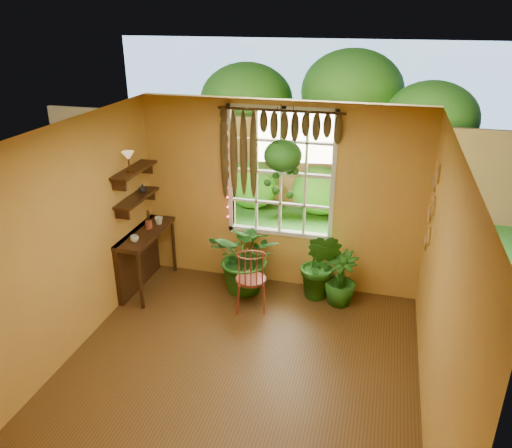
% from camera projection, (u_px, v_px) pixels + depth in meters
% --- Properties ---
extents(floor, '(4.50, 4.50, 0.00)m').
position_uv_depth(floor, '(234.00, 379.00, 5.57)').
color(floor, '#553918').
rests_on(floor, ground).
extents(ceiling, '(4.50, 4.50, 0.00)m').
position_uv_depth(ceiling, '(229.00, 141.00, 4.49)').
color(ceiling, silver).
rests_on(ceiling, wall_back).
extents(wall_back, '(4.00, 0.00, 4.00)m').
position_uv_depth(wall_back, '(280.00, 197.00, 7.02)').
color(wall_back, '#C08A41').
rests_on(wall_back, floor).
extents(wall_left, '(0.00, 4.50, 4.50)m').
position_uv_depth(wall_left, '(59.00, 250.00, 5.50)').
color(wall_left, '#C08A41').
rests_on(wall_left, floor).
extents(wall_right, '(0.00, 4.50, 4.50)m').
position_uv_depth(wall_right, '(440.00, 300.00, 4.55)').
color(wall_right, '#C08A41').
rests_on(wall_right, floor).
extents(window, '(1.52, 0.10, 1.86)m').
position_uv_depth(window, '(281.00, 173.00, 6.91)').
color(window, silver).
rests_on(window, wall_back).
extents(valance_vine, '(1.70, 0.12, 1.10)m').
position_uv_depth(valance_vine, '(274.00, 134.00, 6.59)').
color(valance_vine, '#32200D').
rests_on(valance_vine, window).
extents(string_lights, '(0.03, 0.03, 1.54)m').
position_uv_depth(string_lights, '(227.00, 167.00, 6.99)').
color(string_lights, '#FF2633').
rests_on(string_lights, window).
extents(wall_plates, '(0.04, 0.32, 1.10)m').
position_uv_depth(wall_plates, '(431.00, 210.00, 6.07)').
color(wall_plates, beige).
rests_on(wall_plates, wall_right).
extents(counter_ledge, '(0.40, 1.20, 0.90)m').
position_uv_depth(counter_ledge, '(140.00, 252.00, 7.22)').
color(counter_ledge, '#32200D').
rests_on(counter_ledge, floor).
extents(shelf_lower, '(0.25, 0.90, 0.04)m').
position_uv_depth(shelf_lower, '(137.00, 198.00, 6.87)').
color(shelf_lower, '#32200D').
rests_on(shelf_lower, wall_left).
extents(shelf_upper, '(0.25, 0.90, 0.04)m').
position_uv_depth(shelf_upper, '(134.00, 170.00, 6.71)').
color(shelf_upper, '#32200D').
rests_on(shelf_upper, wall_left).
extents(backyard, '(14.00, 10.00, 12.00)m').
position_uv_depth(backyard, '(335.00, 131.00, 11.09)').
color(backyard, '#205819').
rests_on(backyard, ground).
extents(windsor_chair, '(0.51, 0.53, 1.11)m').
position_uv_depth(windsor_chair, '(251.00, 288.00, 6.75)').
color(windsor_chair, maroon).
rests_on(windsor_chair, floor).
extents(potted_plant_left, '(1.05, 0.92, 1.12)m').
position_uv_depth(potted_plant_left, '(247.00, 256.00, 7.09)').
color(potted_plant_left, '#174612').
rests_on(potted_plant_left, floor).
extents(potted_plant_mid, '(0.71, 0.64, 1.05)m').
position_uv_depth(potted_plant_mid, '(321.00, 265.00, 6.92)').
color(potted_plant_mid, '#174612').
rests_on(potted_plant_mid, floor).
extents(potted_plant_right, '(0.55, 0.55, 0.79)m').
position_uv_depth(potted_plant_right, '(341.00, 278.00, 6.84)').
color(potted_plant_right, '#174612').
rests_on(potted_plant_right, floor).
extents(hanging_basket, '(0.49, 0.49, 1.18)m').
position_uv_depth(hanging_basket, '(283.00, 160.00, 6.40)').
color(hanging_basket, black).
rests_on(hanging_basket, ceiling).
extents(cup_a, '(0.13, 0.13, 0.09)m').
position_uv_depth(cup_a, '(134.00, 239.00, 6.72)').
color(cup_a, silver).
rests_on(cup_a, counter_ledge).
extents(cup_b, '(0.15, 0.15, 0.11)m').
position_uv_depth(cup_b, '(159.00, 221.00, 7.27)').
color(cup_b, beige).
rests_on(cup_b, counter_ledge).
extents(brush_jar, '(0.09, 0.09, 0.35)m').
position_uv_depth(brush_jar, '(148.00, 219.00, 7.11)').
color(brush_jar, '#97432C').
rests_on(brush_jar, counter_ledge).
extents(shelf_vase, '(0.15, 0.15, 0.12)m').
position_uv_depth(shelf_vase, '(143.00, 188.00, 6.99)').
color(shelf_vase, '#B2AD99').
rests_on(shelf_vase, shelf_lower).
extents(tiffany_lamp, '(0.16, 0.16, 0.27)m').
position_uv_depth(tiffany_lamp, '(128.00, 157.00, 6.49)').
color(tiffany_lamp, '#583419').
rests_on(tiffany_lamp, shelf_upper).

